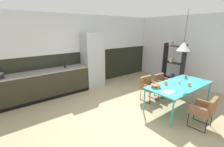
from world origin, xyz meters
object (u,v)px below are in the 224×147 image
(fruit_bowl, at_px, (156,85))
(mug_dark_espresso, at_px, (189,84))
(dining_table, at_px, (180,86))
(armchair_corner_seat, at_px, (148,85))
(bottle_spice_small, at_px, (65,65))
(mug_white_ceramic, at_px, (166,83))
(pendant_lamp_over_table_near, at_px, (184,46))
(armchair_facing_counter, at_px, (206,109))
(open_book, at_px, (169,92))
(open_shelf_unit, at_px, (173,63))
(mug_short_terracotta, at_px, (179,81))
(refrigerator_column, at_px, (93,60))
(mug_tall_blue, at_px, (186,77))
(armchair_far_side, at_px, (162,82))

(fruit_bowl, relative_size, mug_dark_espresso, 2.13)
(dining_table, bearing_deg, armchair_corner_seat, 106.65)
(armchair_corner_seat, distance_m, bottle_spice_small, 2.88)
(mug_white_ceramic, bearing_deg, pendant_lamp_over_table_near, -31.60)
(mug_white_ceramic, bearing_deg, mug_dark_espresso, -47.34)
(armchair_corner_seat, bearing_deg, armchair_facing_counter, 88.46)
(dining_table, bearing_deg, pendant_lamp_over_table_near, 90.00)
(armchair_facing_counter, height_order, open_book, armchair_facing_counter)
(mug_dark_espresso, xyz_separation_m, mug_white_ceramic, (-0.41, 0.45, 0.01))
(open_shelf_unit, bearing_deg, mug_short_terracotta, -52.72)
(fruit_bowl, distance_m, mug_white_ceramic, 0.41)
(mug_short_terracotta, bearing_deg, dining_table, -137.27)
(bottle_spice_small, bearing_deg, mug_white_ceramic, -56.86)
(armchair_corner_seat, height_order, pendant_lamp_over_table_near, pendant_lamp_over_table_near)
(open_book, distance_m, mug_white_ceramic, 0.53)
(armchair_facing_counter, distance_m, mug_short_terracotta, 1.08)
(fruit_bowl, distance_m, mug_short_terracotta, 0.83)
(refrigerator_column, bearing_deg, bottle_spice_small, -179.58)
(bottle_spice_small, xyz_separation_m, pendant_lamp_over_table_near, (2.13, -2.97, 0.75))
(armchair_corner_seat, bearing_deg, mug_tall_blue, 144.03)
(dining_table, relative_size, bottle_spice_small, 7.51)
(dining_table, bearing_deg, armchair_far_side, 65.38)
(bottle_spice_small, bearing_deg, armchair_corner_seat, -48.74)
(mug_dark_espresso, bearing_deg, refrigerator_column, 109.19)
(refrigerator_column, height_order, fruit_bowl, refrigerator_column)
(armchair_corner_seat, height_order, armchair_far_side, armchair_corner_seat)
(armchair_corner_seat, height_order, mug_dark_espresso, mug_dark_espresso)
(armchair_far_side, bearing_deg, pendant_lamp_over_table_near, 62.94)
(armchair_far_side, xyz_separation_m, open_book, (-1.10, -0.96, 0.25))
(open_book, xyz_separation_m, open_shelf_unit, (2.32, 1.35, 0.15))
(armchair_corner_seat, relative_size, open_book, 2.41)
(refrigerator_column, xyz_separation_m, open_book, (0.31, -3.13, -0.30))
(dining_table, xyz_separation_m, open_shelf_unit, (1.60, 1.23, 0.19))
(mug_tall_blue, bearing_deg, refrigerator_column, 120.43)
(open_book, bearing_deg, refrigerator_column, 95.71)
(armchair_corner_seat, distance_m, fruit_bowl, 0.82)
(armchair_corner_seat, distance_m, mug_short_terracotta, 0.91)
(fruit_bowl, xyz_separation_m, open_shelf_unit, (2.32, 0.96, 0.10))
(armchair_far_side, height_order, mug_tall_blue, mug_tall_blue)
(dining_table, distance_m, armchair_corner_seat, 0.93)
(armchair_facing_counter, distance_m, mug_white_ceramic, 1.13)
(mug_white_ceramic, height_order, bottle_spice_small, bottle_spice_small)
(mug_short_terracotta, xyz_separation_m, pendant_lamp_over_table_near, (-0.09, -0.04, 1.00))
(pendant_lamp_over_table_near, bearing_deg, refrigerator_column, 109.11)
(armchair_facing_counter, bearing_deg, refrigerator_column, 92.89)
(armchair_facing_counter, xyz_separation_m, open_book, (-0.35, 0.74, 0.24))
(mug_short_terracotta, bearing_deg, open_book, -166.18)
(dining_table, xyz_separation_m, armchair_corner_seat, (-0.26, 0.87, -0.19))
(bottle_spice_small, bearing_deg, armchair_far_side, -40.70)
(mug_dark_espresso, bearing_deg, open_shelf_unit, 43.79)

